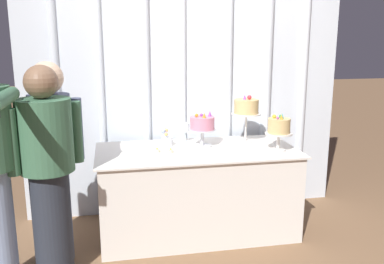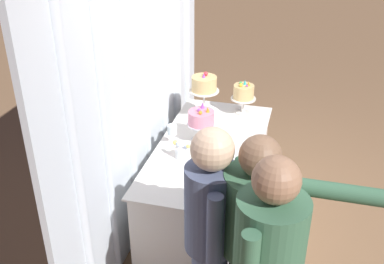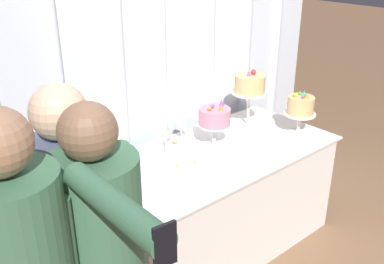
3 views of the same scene
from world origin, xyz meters
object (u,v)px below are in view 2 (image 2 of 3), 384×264
Objects in this scene: cake_display_leftmost at (201,120)px; cake_display_center at (204,85)px; guest_man_pink_jacket at (210,233)px; tealight_far_left at (202,167)px; tealight_near_left at (210,160)px; guest_man_dark_suit at (253,246)px; cake_display_rightmost at (244,93)px; flower_vase at (181,151)px; wine_glass at (172,130)px; cake_table at (209,184)px.

cake_display_leftmost is 0.72× the size of cake_display_center.
cake_display_center is 0.29× the size of guest_man_pink_jacket.
tealight_far_left is 0.83m from guest_man_pink_jacket.
tealight_far_left is 1.18× the size of tealight_near_left.
cake_display_leftmost is 0.44m from cake_display_center.
tealight_near_left is at bearing 26.57° from guest_man_dark_suit.
cake_display_center is 1.77m from guest_man_dark_suit.
cake_display_rightmost is at bearing -8.00° from tealight_far_left.
cake_display_leftmost is 2.02× the size of flower_vase.
flower_vase is at bearing 25.62° from guest_man_pink_jacket.
cake_display_center reaches higher than wine_glass.
cake_display_rightmost is at bearing -22.32° from cake_display_leftmost.
guest_man_pink_jacket is at bearing -165.24° from cake_display_center.
cake_display_center is 8.50× the size of tealight_far_left.
cake_display_leftmost is at bearing 16.22° from guest_man_pink_jacket.
guest_man_dark_suit reaches higher than tealight_near_left.
flower_vase is 0.10× the size of guest_man_pink_jacket.
guest_man_pink_jacket reaches higher than cake_display_rightmost.
cake_table is 0.45m from tealight_near_left.
tealight_far_left reaches higher than cake_table.
guest_man_pink_jacket is (-0.90, -0.21, 0.09)m from tealight_near_left.
guest_man_dark_suit reaches higher than cake_display_leftmost.
guest_man_dark_suit is (-1.20, -0.59, -0.13)m from cake_display_leftmost.
cake_display_leftmost reaches higher than tealight_far_left.
tealight_near_left is (-0.23, -0.05, 0.38)m from cake_table.
cake_table is 0.89m from cake_display_rightmost.
cake_display_rightmost is (0.60, -0.24, 0.00)m from cake_display_leftmost.
guest_man_pink_jacket is at bearing -163.78° from cake_display_leftmost.
wine_glass is at bearing 147.30° from cake_display_rightmost.
tealight_far_left is (-0.29, -0.31, -0.11)m from wine_glass.
cake_display_center is 0.57m from wine_glass.
guest_man_pink_jacket reaches higher than wine_glass.
tealight_near_left is 1.01m from guest_man_dark_suit.
guest_man_pink_jacket is (-1.09, -0.56, -0.03)m from wine_glass.
cake_display_rightmost is at bearing 3.31° from guest_man_pink_jacket.
tealight_far_left is at bearing 172.00° from cake_display_rightmost.
tealight_near_left reaches higher than cake_table.
cake_table is 3.91× the size of cake_display_center.
cake_display_rightmost reaches higher than cake_display_leftmost.
guest_man_pink_jacket is at bearing -154.38° from flower_vase.
cake_display_leftmost is (0.07, 0.09, 0.57)m from cake_table.
cake_display_leftmost reaches higher than flower_vase.
cake_display_leftmost is at bearing 26.32° from guest_man_dark_suit.
wine_glass is (-0.53, 0.13, -0.19)m from cake_display_center.
cake_table is 0.85m from cake_display_center.
tealight_near_left is (-0.19, -0.35, -0.11)m from wine_glass.
guest_man_pink_jacket is 0.25m from guest_man_dark_suit.
cake_table is at bearing 166.63° from cake_display_rightmost.
cake_display_rightmost is (0.18, -0.32, -0.11)m from cake_display_center.
guest_man_pink_jacket is 1.01× the size of guest_man_dark_suit.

